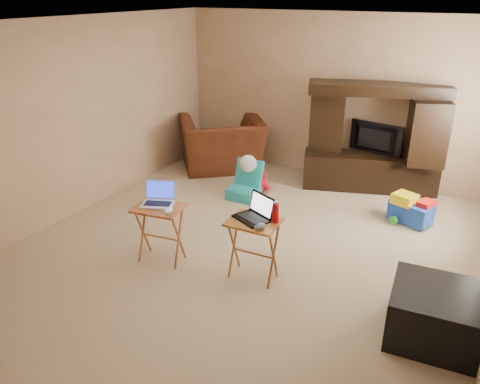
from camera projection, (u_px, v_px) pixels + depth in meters
The scene contains 19 objects.
floor at pixel (248, 248), 5.48m from camera, with size 5.50×5.50×0.00m, color tan.
ceiling at pixel (250, 22), 4.48m from camera, with size 5.50×5.50×0.00m, color silver.
wall_back at pixel (333, 98), 7.18m from camera, with size 5.00×5.00×0.00m, color tan.
wall_front at pixel (32, 273), 2.78m from camera, with size 5.00×5.00×0.00m, color tan.
wall_left at pixel (80, 118), 6.09m from camera, with size 5.50×5.50×0.00m, color tan.
entertainment_center at pixel (373, 138), 6.82m from camera, with size 1.94×0.48×1.59m, color black.
television at pixel (374, 139), 6.87m from camera, with size 0.81×0.11×0.46m, color black.
recliner at pixel (222, 144), 7.77m from camera, with size 1.31×1.14×0.85m, color #4B1C10.
child_rocker at pixel (244, 180), 6.69m from camera, with size 0.41×0.47×0.54m, color teal, non-canonical shape.
plush_toy at pixel (260, 180), 6.92m from camera, with size 0.34×0.28×0.37m, color red, non-canonical shape.
push_toy at pixel (411, 209), 5.99m from camera, with size 0.53×0.38×0.40m, color blue, non-canonical shape.
ottoman at pixel (434, 315), 4.01m from camera, with size 0.73×0.73×0.47m, color black.
tray_table_left at pixel (160, 234), 5.13m from camera, with size 0.50×0.40×0.66m, color #A15527.
tray_table_right at pixel (253, 250), 4.81m from camera, with size 0.51×0.41×0.66m, color #955324.
laptop_left at pixel (157, 195), 4.99m from camera, with size 0.34×0.28×0.24m, color silver.
laptop_right at pixel (251, 209), 4.66m from camera, with size 0.35×0.28×0.24m, color black.
mouse_left at pixel (168, 211), 4.85m from camera, with size 0.08×0.13×0.05m, color white.
mouse_right at pixel (260, 226), 4.51m from camera, with size 0.09×0.13×0.06m, color #414045.
water_bottle at pixel (275, 213), 4.61m from camera, with size 0.07×0.07×0.20m, color #B70B12.
Camera 1 is at (2.23, -4.20, 2.81)m, focal length 35.00 mm.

